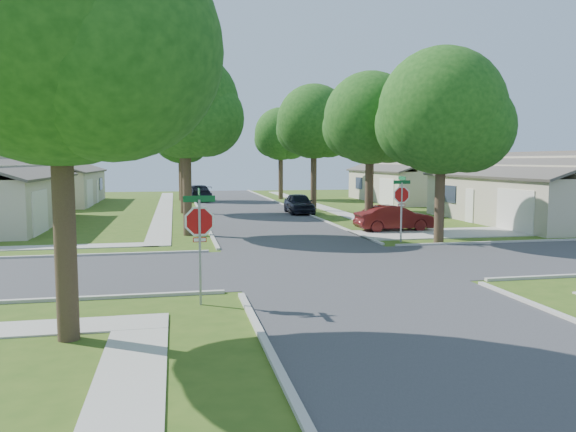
{
  "coord_description": "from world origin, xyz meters",
  "views": [
    {
      "loc": [
        -5.3,
        -18.95,
        3.68
      ],
      "look_at": [
        -1.13,
        1.67,
        1.6
      ],
      "focal_mm": 35.0,
      "sensor_mm": 36.0,
      "label": 1
    }
  ],
  "objects_px": {
    "tree_e_mid": "(315,125)",
    "tree_w_far": "(181,141)",
    "car_curb_east": "(299,203)",
    "tree_ne_corner": "(443,117)",
    "house_ne_near": "(537,197)",
    "tree_e_near": "(371,123)",
    "car_driveway": "(394,218)",
    "car_curb_west": "(198,193)",
    "tree_sw_corner": "(60,28)",
    "stop_sign_ne": "(402,197)",
    "house_nw_far": "(47,186)",
    "house_ne_far": "(412,184)",
    "tree_e_far": "(281,136)",
    "stop_sign_sw": "(200,226)",
    "tree_w_mid": "(183,120)",
    "tree_w_near": "(187,110)"
  },
  "relations": [
    {
      "from": "tree_e_mid",
      "to": "house_ne_far",
      "type": "height_order",
      "value": "tree_e_mid"
    },
    {
      "from": "tree_w_far",
      "to": "tree_sw_corner",
      "type": "relative_size",
      "value": 0.84
    },
    {
      "from": "house_ne_far",
      "to": "car_curb_west",
      "type": "distance_m",
      "value": 19.58
    },
    {
      "from": "tree_w_far",
      "to": "stop_sign_sw",
      "type": "bearing_deg",
      "value": -90.07
    },
    {
      "from": "tree_w_near",
      "to": "house_ne_near",
      "type": "relative_size",
      "value": 0.66
    },
    {
      "from": "stop_sign_sw",
      "to": "tree_e_far",
      "type": "bearing_deg",
      "value": 76.27
    },
    {
      "from": "tree_ne_corner",
      "to": "house_ne_near",
      "type": "bearing_deg",
      "value": 35.18
    },
    {
      "from": "stop_sign_sw",
      "to": "tree_sw_corner",
      "type": "distance_m",
      "value": 5.54
    },
    {
      "from": "stop_sign_sw",
      "to": "house_ne_far",
      "type": "bearing_deg",
      "value": 58.45
    },
    {
      "from": "tree_e_far",
      "to": "house_nw_far",
      "type": "relative_size",
      "value": 0.64
    },
    {
      "from": "tree_w_near",
      "to": "tree_sw_corner",
      "type": "xyz_separation_m",
      "value": [
        -2.79,
        -16.0,
        0.15
      ]
    },
    {
      "from": "house_ne_far",
      "to": "car_driveway",
      "type": "distance_m",
      "value": 22.64
    },
    {
      "from": "tree_ne_corner",
      "to": "house_ne_near",
      "type": "relative_size",
      "value": 0.64
    },
    {
      "from": "house_ne_near",
      "to": "house_ne_far",
      "type": "xyz_separation_m",
      "value": [
        0.0,
        18.0,
        0.0
      ]
    },
    {
      "from": "stop_sign_ne",
      "to": "tree_sw_corner",
      "type": "height_order",
      "value": "tree_sw_corner"
    },
    {
      "from": "stop_sign_ne",
      "to": "tree_e_near",
      "type": "relative_size",
      "value": 0.36
    },
    {
      "from": "tree_w_mid",
      "to": "car_driveway",
      "type": "height_order",
      "value": "tree_w_mid"
    },
    {
      "from": "house_nw_far",
      "to": "car_curb_east",
      "type": "height_order",
      "value": "house_nw_far"
    },
    {
      "from": "tree_w_far",
      "to": "house_nw_far",
      "type": "distance_m",
      "value": 12.19
    },
    {
      "from": "stop_sign_ne",
      "to": "car_curb_west",
      "type": "xyz_separation_m",
      "value": [
        -7.9,
        28.1,
        -1.29
      ]
    },
    {
      "from": "tree_e_mid",
      "to": "tree_sw_corner",
      "type": "height_order",
      "value": "tree_sw_corner"
    },
    {
      "from": "tree_sw_corner",
      "to": "tree_e_far",
      "type": "bearing_deg",
      "value": 73.44
    },
    {
      "from": "car_driveway",
      "to": "tree_w_near",
      "type": "bearing_deg",
      "value": 86.18
    },
    {
      "from": "house_ne_near",
      "to": "house_nw_far",
      "type": "distance_m",
      "value": 38.26
    },
    {
      "from": "tree_w_far",
      "to": "tree_ne_corner",
      "type": "bearing_deg",
      "value": -69.72
    },
    {
      "from": "house_ne_near",
      "to": "tree_e_far",
      "type": "bearing_deg",
      "value": 116.03
    },
    {
      "from": "car_driveway",
      "to": "tree_sw_corner",
      "type": "bearing_deg",
      "value": 137.26
    },
    {
      "from": "car_curb_east",
      "to": "house_ne_far",
      "type": "bearing_deg",
      "value": 38.34
    },
    {
      "from": "car_curb_east",
      "to": "tree_sw_corner",
      "type": "bearing_deg",
      "value": -111.21
    },
    {
      "from": "tree_sw_corner",
      "to": "car_curb_east",
      "type": "xyz_separation_m",
      "value": [
        10.64,
        26.19,
        -5.55
      ]
    },
    {
      "from": "stop_sign_ne",
      "to": "house_ne_far",
      "type": "height_order",
      "value": "house_ne_far"
    },
    {
      "from": "tree_e_far",
      "to": "tree_w_mid",
      "type": "height_order",
      "value": "tree_w_mid"
    },
    {
      "from": "tree_e_mid",
      "to": "car_curb_west",
      "type": "height_order",
      "value": "tree_e_mid"
    },
    {
      "from": "house_ne_near",
      "to": "car_driveway",
      "type": "bearing_deg",
      "value": -167.06
    },
    {
      "from": "tree_e_mid",
      "to": "car_curb_east",
      "type": "height_order",
      "value": "tree_e_mid"
    },
    {
      "from": "stop_sign_sw",
      "to": "tree_w_near",
      "type": "relative_size",
      "value": 0.33
    },
    {
      "from": "tree_e_mid",
      "to": "tree_w_far",
      "type": "xyz_separation_m",
      "value": [
        -9.41,
        13.0,
        -0.75
      ]
    },
    {
      "from": "tree_e_near",
      "to": "tree_ne_corner",
      "type": "xyz_separation_m",
      "value": [
        1.61,
        -4.8,
        -0.05
      ]
    },
    {
      "from": "tree_e_near",
      "to": "car_driveway",
      "type": "xyz_separation_m",
      "value": [
        1.25,
        -0.31,
        -4.97
      ]
    },
    {
      "from": "stop_sign_sw",
      "to": "tree_ne_corner",
      "type": "distance_m",
      "value": 14.64
    },
    {
      "from": "stop_sign_ne",
      "to": "tree_w_mid",
      "type": "relative_size",
      "value": 0.31
    },
    {
      "from": "tree_w_mid",
      "to": "car_curb_west",
      "type": "xyz_separation_m",
      "value": [
        1.44,
        11.79,
        -5.75
      ]
    },
    {
      "from": "tree_e_far",
      "to": "car_driveway",
      "type": "height_order",
      "value": "tree_e_far"
    },
    {
      "from": "house_ne_far",
      "to": "car_curb_east",
      "type": "xyz_separation_m",
      "value": [
        -12.79,
        -9.8,
        -0.81
      ]
    },
    {
      "from": "tree_e_near",
      "to": "stop_sign_sw",
      "type": "bearing_deg",
      "value": -124.59
    },
    {
      "from": "tree_e_near",
      "to": "tree_e_mid",
      "type": "distance_m",
      "value": 12.02
    },
    {
      "from": "tree_w_near",
      "to": "stop_sign_sw",
      "type": "bearing_deg",
      "value": -90.23
    },
    {
      "from": "tree_e_far",
      "to": "house_ne_far",
      "type": "bearing_deg",
      "value": -24.03
    },
    {
      "from": "tree_e_far",
      "to": "tree_ne_corner",
      "type": "height_order",
      "value": "tree_e_far"
    },
    {
      "from": "tree_w_far",
      "to": "tree_sw_corner",
      "type": "height_order",
      "value": "tree_sw_corner"
    }
  ]
}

